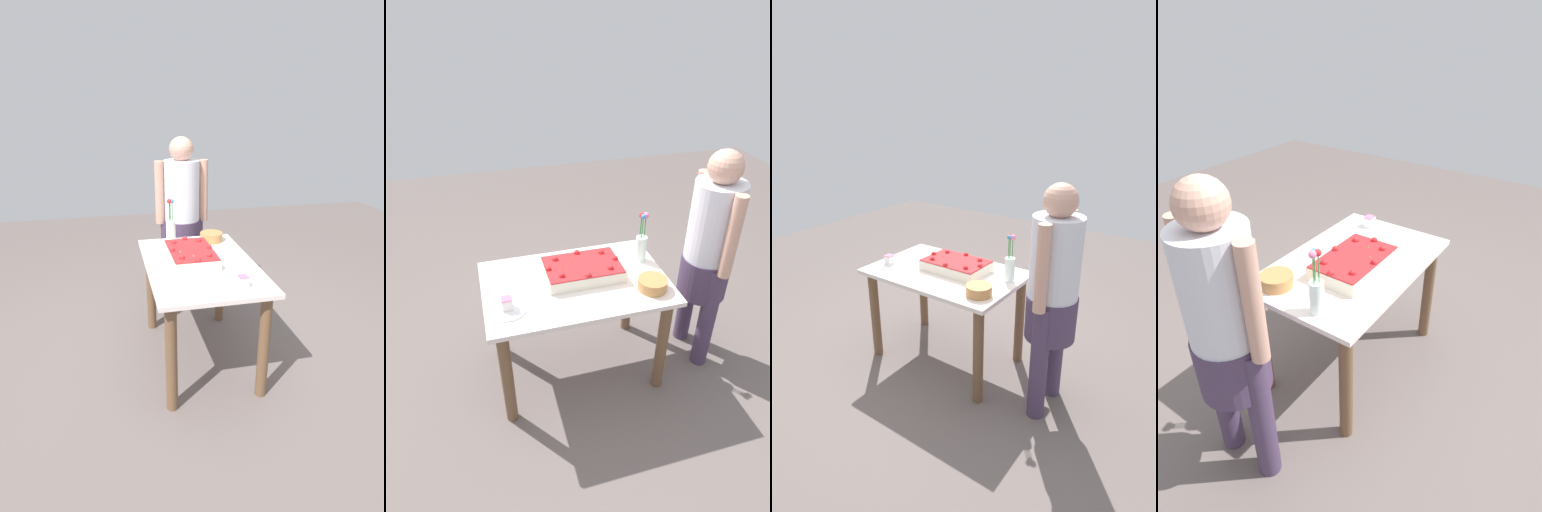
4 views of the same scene
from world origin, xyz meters
The scene contains 8 objects.
ground_plane centered at (0.00, 0.00, 0.00)m, with size 8.00×8.00×0.00m, color #635854.
dining_table centered at (0.00, 0.00, 0.59)m, with size 1.11×0.72×0.74m.
sheet_cake centered at (0.06, 0.05, 0.78)m, with size 0.46×0.30×0.11m.
serving_plate_with_slice centered at (-0.42, -0.15, 0.76)m, with size 0.21×0.21×0.08m.
cake_knife centered at (-0.36, 0.20, 0.74)m, with size 0.23×0.02×0.00m, color silver.
flower_vase centered at (0.47, 0.12, 0.86)m, with size 0.07×0.07×0.34m.
fruit_bowl centered at (0.42, -0.19, 0.77)m, with size 0.17×0.17×0.07m, color #B67C44.
person_standing centered at (0.86, -0.05, 0.85)m, with size 0.31×0.45×1.49m.
Camera 4 is at (1.61, 1.08, 1.93)m, focal length 28.00 mm.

